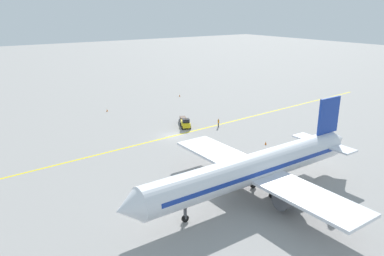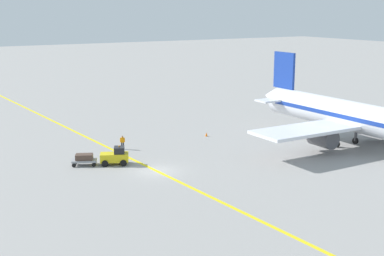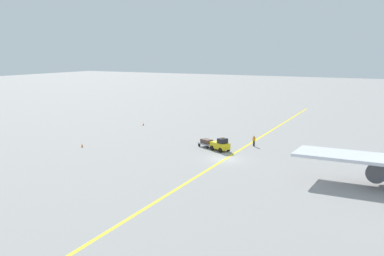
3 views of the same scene
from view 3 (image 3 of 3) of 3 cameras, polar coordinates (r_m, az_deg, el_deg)
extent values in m
plane|color=gray|center=(61.96, 4.19, -3.99)|extent=(400.00, 400.00, 0.00)
cube|color=yellow|center=(61.96, 4.19, -3.98)|extent=(8.39, 119.76, 0.01)
cylinder|color=#4C4C51|center=(53.34, 22.51, -4.97)|extent=(2.23, 3.22, 2.20)
cube|color=gold|center=(66.97, 3.58, -2.23)|extent=(3.35, 2.61, 0.90)
cube|color=black|center=(66.40, 3.89, -1.63)|extent=(1.53, 1.62, 0.70)
sphere|color=orange|center=(66.31, 3.90, -1.27)|extent=(0.16, 0.16, 0.16)
cylinder|color=black|center=(66.83, 4.61, -2.66)|extent=(0.74, 0.52, 0.70)
cylinder|color=black|center=(65.86, 3.63, -2.84)|extent=(0.74, 0.52, 0.70)
cylinder|color=black|center=(68.26, 3.52, -2.39)|extent=(0.74, 0.52, 0.70)
cylinder|color=black|center=(67.32, 2.55, -2.55)|extent=(0.74, 0.52, 0.70)
cube|color=gray|center=(69.43, 1.86, -2.00)|extent=(2.95, 2.35, 0.20)
cube|color=#4C382D|center=(69.35, 1.86, -1.68)|extent=(2.12, 1.78, 0.60)
cylinder|color=black|center=(69.10, 2.81, -2.34)|extent=(0.46, 0.31, 0.44)
cylinder|color=black|center=(68.32, 2.00, -2.47)|extent=(0.46, 0.31, 0.44)
cylinder|color=black|center=(70.67, 1.73, -2.06)|extent=(0.46, 0.31, 0.44)
cylinder|color=black|center=(69.91, 0.92, -2.19)|extent=(0.46, 0.31, 0.44)
cylinder|color=#23232D|center=(70.66, 7.92, -1.98)|extent=(0.16, 0.16, 0.85)
cylinder|color=#23232D|center=(70.81, 7.81, -1.95)|extent=(0.16, 0.16, 0.85)
cube|color=orange|center=(70.59, 7.88, -1.39)|extent=(0.42, 0.36, 0.60)
cylinder|color=orange|center=(70.42, 8.02, -1.42)|extent=(0.10, 0.10, 0.55)
cylinder|color=orange|center=(70.76, 7.75, -1.36)|extent=(0.10, 0.10, 0.55)
sphere|color=#9E7051|center=(70.51, 7.89, -1.06)|extent=(0.22, 0.22, 0.22)
cone|color=orange|center=(68.11, 17.67, -2.93)|extent=(0.32, 0.32, 0.55)
cone|color=orange|center=(90.02, -6.20, 0.50)|extent=(0.32, 0.32, 0.55)
cone|color=orange|center=(71.54, -13.79, -2.15)|extent=(0.32, 0.32, 0.55)
camera|label=1|loc=(37.50, 84.66, 12.23)|focal=35.00mm
camera|label=2|loc=(49.04, -53.52, 7.92)|focal=50.00mm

